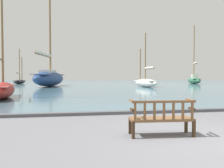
% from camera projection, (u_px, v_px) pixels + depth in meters
% --- Properties ---
extents(ground_plane, '(160.00, 160.00, 0.00)m').
position_uv_depth(ground_plane, '(197.00, 140.00, 5.13)').
color(ground_plane, slate).
extents(harbor_water, '(100.00, 80.00, 0.08)m').
position_uv_depth(harbor_water, '(88.00, 83.00, 48.49)').
color(harbor_water, slate).
rests_on(harbor_water, ground).
extents(quay_edge_kerb, '(40.00, 0.30, 0.12)m').
position_uv_depth(quay_edge_kerb, '(145.00, 112.00, 8.93)').
color(quay_edge_kerb, '#4C4C50').
rests_on(quay_edge_kerb, ground).
extents(park_bench, '(1.63, 0.64, 0.92)m').
position_uv_depth(park_bench, '(162.00, 117.00, 5.53)').
color(park_bench, '#3D2A19').
rests_on(park_bench, ground).
extents(sailboat_outer_starboard, '(4.88, 13.89, 13.91)m').
position_uv_depth(sailboat_outer_starboard, '(50.00, 77.00, 32.36)').
color(sailboat_outer_starboard, navy).
rests_on(sailboat_outer_starboard, harbor_water).
extents(sailboat_nearest_port, '(2.31, 6.31, 7.41)m').
position_uv_depth(sailboat_nearest_port, '(146.00, 82.00, 29.99)').
color(sailboat_nearest_port, silver).
rests_on(sailboat_nearest_port, harbor_water).
extents(sailboat_mid_starboard, '(2.45, 6.05, 8.69)m').
position_uv_depth(sailboat_mid_starboard, '(3.00, 89.00, 14.50)').
color(sailboat_mid_starboard, maroon).
rests_on(sailboat_mid_starboard, harbor_water).
extents(sailboat_outer_port, '(1.93, 5.31, 6.89)m').
position_uv_depth(sailboat_outer_port, '(20.00, 81.00, 43.05)').
color(sailboat_outer_port, black).
rests_on(sailboat_outer_port, harbor_water).
extents(sailboat_centre_channel, '(4.69, 8.79, 11.84)m').
position_uv_depth(sailboat_centre_channel, '(194.00, 79.00, 44.51)').
color(sailboat_centre_channel, '#2D6647').
rests_on(sailboat_centre_channel, harbor_water).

